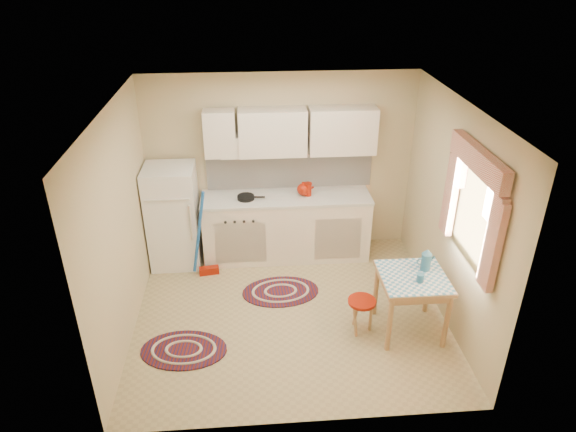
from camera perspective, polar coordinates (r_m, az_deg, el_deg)
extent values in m
plane|color=tan|center=(6.24, 0.21, -10.65)|extent=(3.60, 3.60, 0.00)
cube|color=silver|center=(5.08, 0.26, 12.02)|extent=(3.60, 3.20, 0.04)
cube|color=tan|center=(7.00, -0.86, 5.71)|extent=(3.60, 0.04, 2.50)
cube|color=tan|center=(4.22, 2.06, -10.82)|extent=(3.60, 0.04, 2.50)
cube|color=tan|center=(5.71, -18.09, -1.15)|extent=(0.04, 3.20, 2.50)
cube|color=tan|center=(5.96, 17.74, 0.18)|extent=(0.04, 3.20, 2.50)
cube|color=white|center=(7.01, 0.18, 5.28)|extent=(2.25, 0.03, 0.55)
cube|color=white|center=(6.67, 0.29, 9.35)|extent=(2.25, 0.33, 0.60)
cube|color=white|center=(5.38, 20.02, 0.29)|extent=(0.04, 0.85, 0.95)
cube|color=white|center=(6.98, -12.62, -0.05)|extent=(0.65, 0.60, 1.40)
cube|color=white|center=(7.08, -0.21, -1.28)|extent=(2.25, 0.60, 0.88)
cube|color=silver|center=(6.87, -0.22, 2.08)|extent=(2.27, 0.62, 0.04)
cylinder|color=black|center=(6.79, -4.71, 2.08)|extent=(0.24, 0.24, 0.05)
cylinder|color=#9A1705|center=(6.85, 2.23, 2.91)|extent=(0.10, 0.10, 0.16)
cube|color=tan|center=(5.94, 13.40, -9.45)|extent=(0.72, 0.72, 0.72)
cylinder|color=#9A1705|center=(5.92, 8.09, -10.87)|extent=(0.38, 0.38, 0.42)
cylinder|color=#2C6387|center=(5.64, 14.49, -6.69)|extent=(0.10, 0.10, 0.10)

